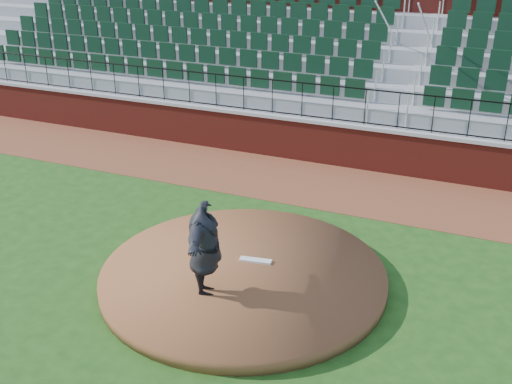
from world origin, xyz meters
TOP-DOWN VIEW (x-y plane):
  - ground at (0.00, 0.00)m, footprint 90.00×90.00m
  - warning_track at (0.00, 5.40)m, footprint 34.00×3.20m
  - field_wall at (0.00, 7.00)m, footprint 34.00×0.35m
  - wall_cap at (0.00, 7.00)m, footprint 34.00×0.45m
  - wall_railing at (0.00, 7.00)m, footprint 34.00×0.05m
  - seating_stands at (0.00, 9.72)m, footprint 34.00×5.10m
  - concourse_wall at (0.00, 12.52)m, footprint 34.00×0.50m
  - pitchers_mound at (0.33, 0.10)m, footprint 5.60×5.60m
  - pitching_rubber at (0.42, 0.51)m, footprint 0.66×0.27m
  - pitcher at (0.03, -0.87)m, footprint 1.36×2.23m

SIDE VIEW (x-z plane):
  - ground at x=0.00m, z-range 0.00..0.00m
  - warning_track at x=0.00m, z-range 0.00..0.01m
  - pitchers_mound at x=0.33m, z-range 0.00..0.25m
  - pitching_rubber at x=0.42m, z-range 0.25..0.29m
  - field_wall at x=0.00m, z-range 0.00..1.20m
  - pitcher at x=0.03m, z-range 0.25..2.01m
  - wall_cap at x=0.00m, z-range 1.20..1.30m
  - wall_railing at x=0.00m, z-range 1.30..2.30m
  - seating_stands at x=0.00m, z-range 0.00..4.60m
  - concourse_wall at x=0.00m, z-range 0.00..5.50m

